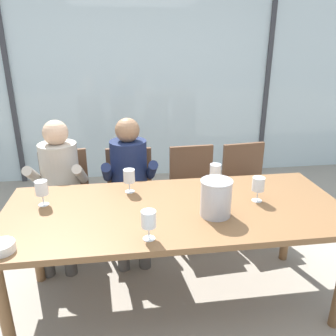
{
  "coord_description": "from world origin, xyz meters",
  "views": [
    {
      "loc": [
        -0.33,
        -2.0,
        1.82
      ],
      "look_at": [
        0.0,
        0.35,
        0.92
      ],
      "focal_mm": 36.41,
      "sensor_mm": 36.0,
      "label": 1
    }
  ],
  "objects_px": {
    "chair_near_curtain": "(66,192)",
    "wine_glass_spare_empty": "(258,185)",
    "ice_bucket_primary": "(216,197)",
    "wine_glass_by_left_taster": "(129,177)",
    "wine_glass_center_pour": "(42,188)",
    "chair_center": "(194,186)",
    "dining_table": "(175,217)",
    "person_navy_polo": "(130,178)",
    "tasting_bowl": "(1,247)",
    "chair_left_of_center": "(130,190)",
    "wine_glass_near_bucket": "(215,171)",
    "wine_glass_by_right_taster": "(149,220)",
    "chair_right_of_center": "(246,183)",
    "person_beige_jumper": "(59,182)"
  },
  "relations": [
    {
      "from": "tasting_bowl",
      "to": "wine_glass_spare_empty",
      "type": "distance_m",
      "value": 1.61
    },
    {
      "from": "tasting_bowl",
      "to": "wine_glass_center_pour",
      "type": "distance_m",
      "value": 0.55
    },
    {
      "from": "chair_left_of_center",
      "to": "tasting_bowl",
      "type": "height_order",
      "value": "chair_left_of_center"
    },
    {
      "from": "chair_center",
      "to": "chair_right_of_center",
      "type": "distance_m",
      "value": 0.53
    },
    {
      "from": "wine_glass_by_left_taster",
      "to": "wine_glass_center_pour",
      "type": "distance_m",
      "value": 0.6
    },
    {
      "from": "person_navy_polo",
      "to": "ice_bucket_primary",
      "type": "bearing_deg",
      "value": -60.51
    },
    {
      "from": "chair_center",
      "to": "person_beige_jumper",
      "type": "height_order",
      "value": "person_beige_jumper"
    },
    {
      "from": "chair_left_of_center",
      "to": "wine_glass_by_right_taster",
      "type": "height_order",
      "value": "wine_glass_by_right_taster"
    },
    {
      "from": "chair_right_of_center",
      "to": "ice_bucket_primary",
      "type": "relative_size",
      "value": 3.71
    },
    {
      "from": "person_beige_jumper",
      "to": "wine_glass_center_pour",
      "type": "height_order",
      "value": "person_beige_jumper"
    },
    {
      "from": "wine_glass_center_pour",
      "to": "wine_glass_by_right_taster",
      "type": "height_order",
      "value": "same"
    },
    {
      "from": "chair_left_of_center",
      "to": "wine_glass_center_pour",
      "type": "xyz_separation_m",
      "value": [
        -0.59,
        -0.73,
        0.38
      ]
    },
    {
      "from": "chair_left_of_center",
      "to": "wine_glass_center_pour",
      "type": "relative_size",
      "value": 5.1
    },
    {
      "from": "person_navy_polo",
      "to": "tasting_bowl",
      "type": "distance_m",
      "value": 1.33
    },
    {
      "from": "tasting_bowl",
      "to": "wine_glass_spare_empty",
      "type": "relative_size",
      "value": 0.82
    },
    {
      "from": "wine_glass_near_bucket",
      "to": "dining_table",
      "type": "bearing_deg",
      "value": -138.56
    },
    {
      "from": "person_navy_polo",
      "to": "wine_glass_spare_empty",
      "type": "height_order",
      "value": "person_navy_polo"
    },
    {
      "from": "wine_glass_near_bucket",
      "to": "wine_glass_by_right_taster",
      "type": "height_order",
      "value": "same"
    },
    {
      "from": "chair_center",
      "to": "wine_glass_by_left_taster",
      "type": "distance_m",
      "value": 0.93
    },
    {
      "from": "dining_table",
      "to": "wine_glass_spare_empty",
      "type": "height_order",
      "value": "wine_glass_spare_empty"
    },
    {
      "from": "tasting_bowl",
      "to": "wine_glass_by_right_taster",
      "type": "relative_size",
      "value": 0.82
    },
    {
      "from": "wine_glass_by_right_taster",
      "to": "ice_bucket_primary",
      "type": "bearing_deg",
      "value": 26.7
    },
    {
      "from": "wine_glass_by_right_taster",
      "to": "chair_near_curtain",
      "type": "bearing_deg",
      "value": 117.06
    },
    {
      "from": "chair_center",
      "to": "ice_bucket_primary",
      "type": "xyz_separation_m",
      "value": [
        -0.08,
        -1.02,
        0.38
      ]
    },
    {
      "from": "wine_glass_by_left_taster",
      "to": "wine_glass_spare_empty",
      "type": "bearing_deg",
      "value": -17.37
    },
    {
      "from": "wine_glass_by_left_taster",
      "to": "wine_glass_center_pour",
      "type": "bearing_deg",
      "value": -167.37
    },
    {
      "from": "chair_center",
      "to": "ice_bucket_primary",
      "type": "distance_m",
      "value": 1.09
    },
    {
      "from": "chair_left_of_center",
      "to": "ice_bucket_primary",
      "type": "relative_size",
      "value": 3.71
    },
    {
      "from": "chair_near_curtain",
      "to": "wine_glass_near_bucket",
      "type": "bearing_deg",
      "value": -33.9
    },
    {
      "from": "chair_left_of_center",
      "to": "wine_glass_near_bucket",
      "type": "height_order",
      "value": "wine_glass_near_bucket"
    },
    {
      "from": "chair_center",
      "to": "wine_glass_center_pour",
      "type": "height_order",
      "value": "wine_glass_center_pour"
    },
    {
      "from": "wine_glass_by_right_taster",
      "to": "wine_glass_by_left_taster",
      "type": "bearing_deg",
      "value": 97.52
    },
    {
      "from": "person_beige_jumper",
      "to": "person_navy_polo",
      "type": "relative_size",
      "value": 1.0
    },
    {
      "from": "ice_bucket_primary",
      "to": "chair_near_curtain",
      "type": "bearing_deg",
      "value": 136.09
    },
    {
      "from": "person_navy_polo",
      "to": "tasting_bowl",
      "type": "xyz_separation_m",
      "value": [
        -0.71,
        -1.12,
        0.11
      ]
    },
    {
      "from": "chair_left_of_center",
      "to": "wine_glass_spare_empty",
      "type": "height_order",
      "value": "wine_glass_spare_empty"
    },
    {
      "from": "chair_left_of_center",
      "to": "chair_right_of_center",
      "type": "xyz_separation_m",
      "value": [
        1.13,
        0.0,
        0.0
      ]
    },
    {
      "from": "wine_glass_by_left_taster",
      "to": "wine_glass_spare_empty",
      "type": "distance_m",
      "value": 0.91
    },
    {
      "from": "chair_center",
      "to": "person_navy_polo",
      "type": "relative_size",
      "value": 0.74
    },
    {
      "from": "chair_near_curtain",
      "to": "chair_center",
      "type": "distance_m",
      "value": 1.18
    },
    {
      "from": "wine_glass_near_bucket",
      "to": "wine_glass_by_right_taster",
      "type": "distance_m",
      "value": 0.87
    },
    {
      "from": "chair_right_of_center",
      "to": "tasting_bowl",
      "type": "height_order",
      "value": "chair_right_of_center"
    },
    {
      "from": "person_beige_jumper",
      "to": "chair_right_of_center",
      "type": "bearing_deg",
      "value": 7.37
    },
    {
      "from": "chair_near_curtain",
      "to": "wine_glass_spare_empty",
      "type": "distance_m",
      "value": 1.73
    },
    {
      "from": "chair_center",
      "to": "chair_right_of_center",
      "type": "height_order",
      "value": "same"
    },
    {
      "from": "chair_center",
      "to": "dining_table",
      "type": "bearing_deg",
      "value": -112.63
    },
    {
      "from": "wine_glass_by_left_taster",
      "to": "wine_glass_spare_empty",
      "type": "height_order",
      "value": "same"
    },
    {
      "from": "wine_glass_by_left_taster",
      "to": "wine_glass_near_bucket",
      "type": "bearing_deg",
      "value": 1.84
    },
    {
      "from": "chair_near_curtain",
      "to": "wine_glass_center_pour",
      "type": "distance_m",
      "value": 0.85
    },
    {
      "from": "chair_near_curtain",
      "to": "chair_left_of_center",
      "type": "bearing_deg",
      "value": -9.76
    }
  ]
}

